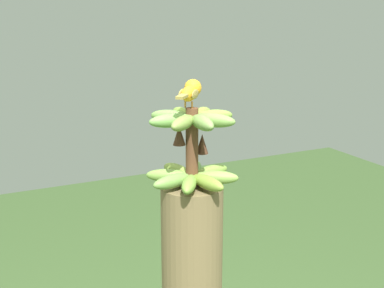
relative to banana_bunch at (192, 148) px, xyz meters
name	(u,v)px	position (x,y,z in m)	size (l,w,h in m)	color
banana_bunch	(192,148)	(0.00, 0.00, 0.00)	(0.27, 0.27, 0.23)	brown
perched_bird	(191,91)	(0.02, 0.00, 0.16)	(0.14, 0.13, 0.08)	#C68933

